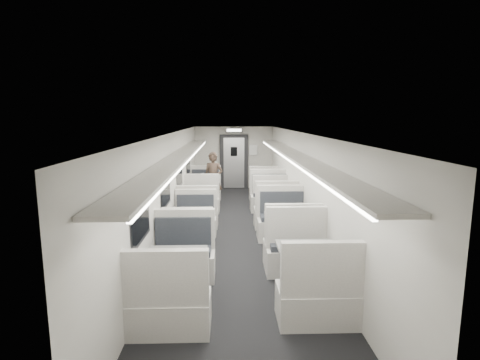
{
  "coord_description": "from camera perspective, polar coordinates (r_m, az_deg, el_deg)",
  "views": [
    {
      "loc": [
        -0.21,
        -8.5,
        2.75
      ],
      "look_at": [
        0.09,
        1.11,
        1.13
      ],
      "focal_mm": 28.0,
      "sensor_mm": 36.0,
      "label": 1
    }
  ],
  "objects": [
    {
      "name": "window_c",
      "position": [
        7.74,
        -11.25,
        -1.07
      ],
      "size": [
        0.02,
        1.18,
        0.84
      ],
      "primitive_type": "cube",
      "color": "black",
      "rests_on": "room"
    },
    {
      "name": "booth_left_c",
      "position": [
        8.23,
        -7.26,
        -7.46
      ],
      "size": [
        0.98,
        1.99,
        1.06
      ],
      "color": "#B2AFA7",
      "rests_on": "room"
    },
    {
      "name": "booth_right_c",
      "position": [
        7.81,
        7.3,
        -8.0
      ],
      "size": [
        1.12,
        2.27,
        1.21
      ],
      "color": "#B2AFA7",
      "rests_on": "room"
    },
    {
      "name": "booth_left_b",
      "position": [
        10.27,
        -6.15,
        -3.92
      ],
      "size": [
        1.02,
        2.06,
        1.1
      ],
      "color": "#B2AFA7",
      "rests_on": "room"
    },
    {
      "name": "window_a",
      "position": [
        12.05,
        -7.85,
        2.77
      ],
      "size": [
        0.02,
        1.18,
        0.84
      ],
      "primitive_type": "cube",
      "color": "black",
      "rests_on": "room"
    },
    {
      "name": "luggage_rack_right",
      "position": [
        8.37,
        8.27,
        3.73
      ],
      "size": [
        0.46,
        10.4,
        0.09
      ],
      "color": "#B2AFA7",
      "rests_on": "room"
    },
    {
      "name": "booth_right_a",
      "position": [
        11.9,
        4.11,
        -2.03
      ],
      "size": [
        1.02,
        2.07,
        1.11
      ],
      "color": "#B2AFA7",
      "rests_on": "room"
    },
    {
      "name": "booth_left_a",
      "position": [
        12.01,
        -5.51,
        -1.91
      ],
      "size": [
        1.03,
        2.1,
        1.12
      ],
      "color": "#B2AFA7",
      "rests_on": "room"
    },
    {
      "name": "window_b",
      "position": [
        9.88,
        -9.18,
        1.27
      ],
      "size": [
        0.02,
        1.18,
        0.84
      ],
      "primitive_type": "cube",
      "color": "black",
      "rests_on": "room"
    },
    {
      "name": "exit_sign",
      "position": [
        13.95,
        -0.92,
        7.6
      ],
      "size": [
        0.62,
        0.12,
        0.16
      ],
      "color": "black",
      "rests_on": "room"
    },
    {
      "name": "wall_notice",
      "position": [
        14.51,
        2.04,
        4.58
      ],
      "size": [
        0.32,
        0.02,
        0.4
      ],
      "primitive_type": "cube",
      "color": "white",
      "rests_on": "room"
    },
    {
      "name": "window_d",
      "position": [
        5.63,
        -14.89,
        -5.18
      ],
      "size": [
        0.02,
        1.18,
        0.84
      ],
      "primitive_type": "cube",
      "color": "black",
      "rests_on": "room"
    },
    {
      "name": "booth_right_b",
      "position": [
        10.32,
        5.02,
        -3.62
      ],
      "size": [
        1.13,
        2.28,
        1.22
      ],
      "color": "#B2AFA7",
      "rests_on": "room"
    },
    {
      "name": "vestibule_door",
      "position": [
        14.53,
        -0.93,
        2.77
      ],
      "size": [
        1.1,
        0.13,
        2.1
      ],
      "color": "black",
      "rests_on": "room"
    },
    {
      "name": "passenger",
      "position": [
        11.63,
        -4.11,
        0.11
      ],
      "size": [
        0.72,
        0.58,
        1.7
      ],
      "primitive_type": "imported",
      "rotation": [
        0.0,
        0.0,
        -0.32
      ],
      "color": "black",
      "rests_on": "room"
    },
    {
      "name": "booth_right_d",
      "position": [
        6.11,
        10.07,
        -13.2
      ],
      "size": [
        1.11,
        2.26,
        1.21
      ],
      "color": "#B2AFA7",
      "rests_on": "room"
    },
    {
      "name": "room",
      "position": [
        8.64,
        -0.35,
        -0.79
      ],
      "size": [
        3.24,
        12.24,
        2.64
      ],
      "color": "black",
      "rests_on": "ground"
    },
    {
      "name": "luggage_rack_left",
      "position": [
        8.31,
        -8.93,
        3.67
      ],
      "size": [
        0.46,
        10.4,
        0.09
      ],
      "color": "#B2AFA7",
      "rests_on": "room"
    },
    {
      "name": "booth_left_d",
      "position": [
        5.88,
        -9.63,
        -14.22
      ],
      "size": [
        1.08,
        2.2,
        1.18
      ],
      "color": "#B2AFA7",
      "rests_on": "room"
    }
  ]
}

